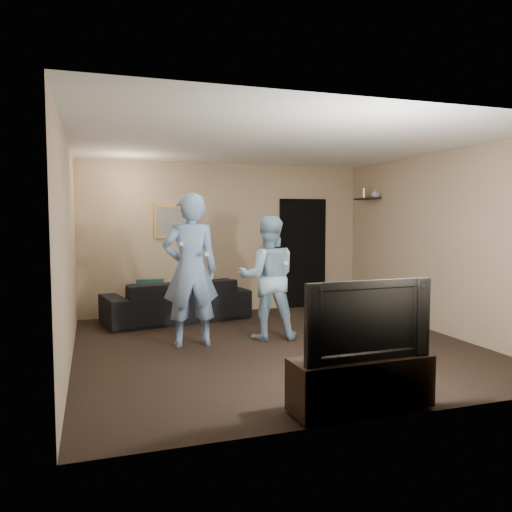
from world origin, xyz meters
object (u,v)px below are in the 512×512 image
object	(u,v)px
sofa	(177,300)
tv_console	(361,382)
wii_player_left	(190,270)
television	(362,318)
wii_player_right	(268,278)

from	to	relation	value
sofa	tv_console	bearing A→B (deg)	91.14
tv_console	wii_player_left	distance (m)	2.91
sofa	television	size ratio (longest dim) A/B	1.96
television	wii_player_left	bearing A→B (deg)	108.08
sofa	television	world-z (taller)	television
tv_console	wii_player_left	world-z (taller)	wii_player_left
sofa	wii_player_left	world-z (taller)	wii_player_left
sofa	tv_console	size ratio (longest dim) A/B	1.84
tv_console	wii_player_right	world-z (taller)	wii_player_right
sofa	wii_player_left	distance (m)	1.75
tv_console	wii_player_right	bearing A→B (deg)	85.63
sofa	television	xyz separation A→B (m)	(0.89, -4.27, 0.48)
wii_player_left	wii_player_right	bearing A→B (deg)	2.73
television	wii_player_left	xyz separation A→B (m)	(-0.97, 2.64, 0.18)
wii_player_right	television	bearing A→B (deg)	-92.34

